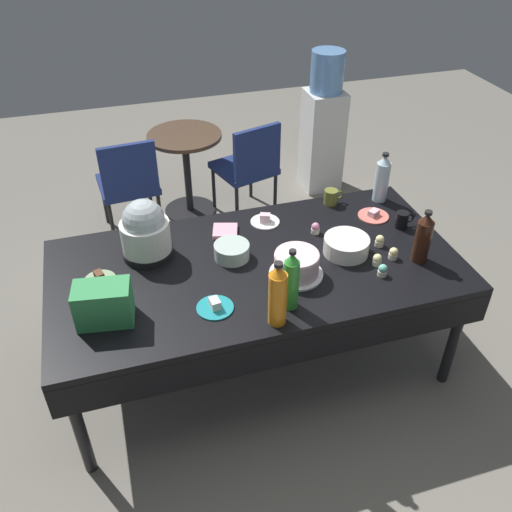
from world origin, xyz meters
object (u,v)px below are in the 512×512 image
ceramic_snack_bowl (346,246)px  soda_bottle_lime_soda (291,281)px  potluck_table (256,272)px  cupcake_berry (380,241)px  soda_bottle_cola (423,238)px  coffee_mug_olive (331,197)px  cupcake_vanilla (377,260)px  coffee_mug_black (402,220)px  dessert_plate_white (265,220)px  dessert_plate_teal (215,306)px  dessert_plate_coral (373,215)px  cupcake_cocoa (393,253)px  water_cooler (323,126)px  glass_salad_bowl (232,251)px  cupcake_lemon (315,228)px  frosted_layer_cake (296,265)px  soda_bottle_water (382,179)px  soda_carton (104,304)px  dessert_plate_sage (100,279)px  soda_bottle_orange_juice (278,295)px  maroon_chair_left (129,181)px  maroon_chair_right (249,164)px  slow_cooker (145,231)px  round_cafe_table (186,159)px  cupcake_mint (383,270)px

ceramic_snack_bowl → soda_bottle_lime_soda: soda_bottle_lime_soda is taller
potluck_table → cupcake_berry: (0.71, -0.04, 0.09)m
soda_bottle_cola → coffee_mug_olive: (-0.23, 0.68, -0.10)m
cupcake_vanilla → coffee_mug_black: (0.31, 0.29, 0.02)m
dessert_plate_white → dessert_plate_teal: size_ratio=0.96×
dessert_plate_coral → cupcake_cocoa: cupcake_cocoa is taller
ceramic_snack_bowl → cupcake_cocoa: ceramic_snack_bowl is taller
potluck_table → coffee_mug_black: coffee_mug_black is taller
ceramic_snack_bowl → cupcake_berry: bearing=2.1°
soda_bottle_cola → water_cooler: (0.34, 2.16, -0.30)m
glass_salad_bowl → cupcake_berry: bearing=-9.1°
cupcake_lemon → water_cooler: 1.93m
soda_bottle_lime_soda → soda_bottle_cola: bearing=10.9°
frosted_layer_cake → soda_bottle_water: soda_bottle_water is taller
cupcake_lemon → ceramic_snack_bowl: bearing=-68.9°
soda_carton → dessert_plate_teal: bearing=0.8°
dessert_plate_teal → soda_bottle_cola: size_ratio=0.59×
dessert_plate_sage → soda_bottle_orange_juice: size_ratio=0.47×
dessert_plate_white → coffee_mug_black: coffee_mug_black is taller
dessert_plate_teal → water_cooler: bearing=56.1°
maroon_chair_left → maroon_chair_right: (0.97, 0.00, 0.00)m
dessert_plate_white → soda_bottle_water: soda_bottle_water is taller
soda_bottle_lime_soda → soda_bottle_cola: size_ratio=1.08×
slow_cooker → round_cafe_table: (0.49, 1.59, -0.41)m
dessert_plate_white → cupcake_cocoa: bearing=-44.1°
soda_bottle_lime_soda → soda_bottle_orange_juice: 0.13m
frosted_layer_cake → dessert_plate_sage: frosted_layer_cake is taller
soda_bottle_cola → soda_carton: 1.66m
dessert_plate_coral → ceramic_snack_bowl: bearing=-137.1°
round_cafe_table → dessert_plate_sage: bearing=-113.8°
cupcake_cocoa → coffee_mug_olive: size_ratio=0.53×
slow_cooker → soda_bottle_orange_juice: bearing=-54.1°
coffee_mug_olive → potluck_table: bearing=-143.8°
dessert_plate_teal → soda_bottle_orange_juice: bearing=-33.7°
frosted_layer_cake → round_cafe_table: size_ratio=0.40×
soda_bottle_water → soda_bottle_orange_juice: soda_bottle_orange_juice is taller
slow_cooker → soda_bottle_lime_soda: size_ratio=1.02×
coffee_mug_black → maroon_chair_left: same height
soda_bottle_cola → coffee_mug_olive: soda_bottle_cola is taller
glass_salad_bowl → soda_bottle_lime_soda: soda_bottle_lime_soda is taller
dessert_plate_sage → soda_bottle_orange_juice: (0.78, -0.55, 0.15)m
dessert_plate_coral → soda_bottle_orange_juice: size_ratio=0.54×
ceramic_snack_bowl → soda_bottle_water: (0.44, 0.47, 0.10)m
maroon_chair_right → water_cooler: size_ratio=0.69×
cupcake_mint → coffee_mug_olive: 0.75m
cupcake_cocoa → soda_carton: soda_carton is taller
glass_salad_bowl → round_cafe_table: bearing=88.0°
frosted_layer_cake → cupcake_cocoa: 0.56m
frosted_layer_cake → slow_cooker: 0.83m
frosted_layer_cake → coffee_mug_black: (0.75, 0.25, -0.02)m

